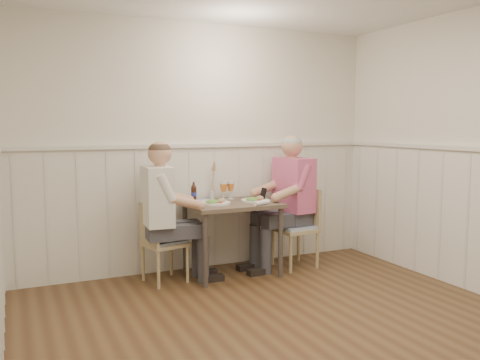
{
  "coord_description": "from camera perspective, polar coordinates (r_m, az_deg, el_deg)",
  "views": [
    {
      "loc": [
        -1.88,
        -2.86,
        1.54
      ],
      "look_at": [
        0.18,
        1.64,
        1.0
      ],
      "focal_mm": 38.0,
      "sensor_mm": 36.0,
      "label": 1
    }
  ],
  "objects": [
    {
      "name": "beer_bottle",
      "position": [
        5.24,
        -5.22,
        -1.46
      ],
      "size": [
        0.06,
        0.06,
        0.21
      ],
      "color": "black",
      "rests_on": "dining_table"
    },
    {
      "name": "dining_table",
      "position": [
        5.21,
        -0.92,
        -3.63
      ],
      "size": [
        0.91,
        0.7,
        0.75
      ],
      "color": "brown",
      "rests_on": "ground"
    },
    {
      "name": "rolled_napkin",
      "position": [
        5.02,
        2.49,
        -2.56
      ],
      "size": [
        0.21,
        0.12,
        0.05
      ],
      "color": "white",
      "rests_on": "dining_table"
    },
    {
      "name": "diner_cream",
      "position": [
        4.95,
        -8.73,
        -4.89
      ],
      "size": [
        0.67,
        0.47,
        1.41
      ],
      "color": "#3F3F47",
      "rests_on": "ground"
    },
    {
      "name": "wainscot",
      "position": [
        4.1,
        3.31,
        -5.75
      ],
      "size": [
        4.0,
        4.49,
        1.34
      ],
      "color": "silver",
      "rests_on": "ground"
    },
    {
      "name": "plate_man",
      "position": [
        5.25,
        1.63,
        -2.17
      ],
      "size": [
        0.29,
        0.29,
        0.07
      ],
      "color": "white",
      "rests_on": "dining_table"
    },
    {
      "name": "beer_glass_b",
      "position": [
        5.34,
        -1.86,
        -0.79
      ],
      "size": [
        0.08,
        0.08,
        0.21
      ],
      "color": "silver",
      "rests_on": "dining_table"
    },
    {
      "name": "beer_glass_a",
      "position": [
        5.4,
        -1.07,
        -0.73
      ],
      "size": [
        0.08,
        0.08,
        0.2
      ],
      "color": "silver",
      "rests_on": "dining_table"
    },
    {
      "name": "chair_left",
      "position": [
        5.02,
        -8.94,
        -6.66
      ],
      "size": [
        0.44,
        0.44,
        0.79
      ],
      "color": "#9D8866",
      "rests_on": "ground"
    },
    {
      "name": "ground_plane",
      "position": [
        3.75,
        8.4,
        -18.07
      ],
      "size": [
        4.5,
        4.5,
        0.0
      ],
      "primitive_type": "plane",
      "color": "#4C301B"
    },
    {
      "name": "gingham_mat",
      "position": [
        5.3,
        -4.31,
        -2.34
      ],
      "size": [
        0.33,
        0.29,
        0.01
      ],
      "color": "#5878AB",
      "rests_on": "dining_table"
    },
    {
      "name": "grass_vase",
      "position": [
        5.38,
        -3.19,
        -0.15
      ],
      "size": [
        0.05,
        0.05,
        0.43
      ],
      "color": "silver",
      "rests_on": "dining_table"
    },
    {
      "name": "room_shell",
      "position": [
        3.42,
        8.8,
        5.8
      ],
      "size": [
        4.04,
        4.54,
        2.6
      ],
      "color": "white",
      "rests_on": "ground"
    },
    {
      "name": "man_in_pink",
      "position": [
        5.55,
        5.66,
        -3.46
      ],
      "size": [
        0.71,
        0.49,
        1.45
      ],
      "color": "#3F3F47",
      "rests_on": "ground"
    },
    {
      "name": "plate_diner",
      "position": [
        5.07,
        -2.85,
        -2.47
      ],
      "size": [
        0.3,
        0.3,
        0.07
      ],
      "color": "white",
      "rests_on": "dining_table"
    },
    {
      "name": "chair_right",
      "position": [
        5.57,
        6.64,
        -4.97
      ],
      "size": [
        0.43,
        0.43,
        0.85
      ],
      "color": "#9D8866",
      "rests_on": "ground"
    }
  ]
}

